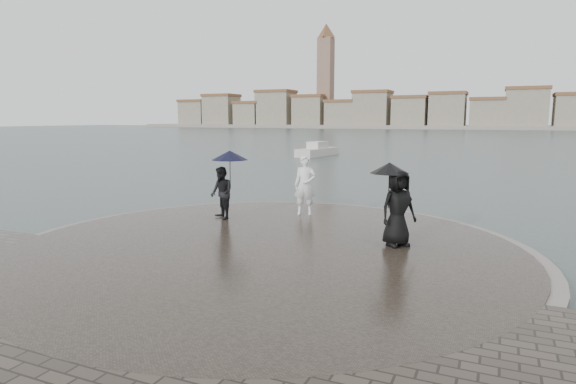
% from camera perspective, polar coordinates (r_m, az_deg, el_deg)
% --- Properties ---
extents(ground, '(400.00, 400.00, 0.00)m').
position_cam_1_polar(ground, '(8.76, -13.26, -13.83)').
color(ground, '#2B3835').
rests_on(ground, ground).
extents(kerb_ring, '(12.50, 12.50, 0.32)m').
position_cam_1_polar(kerb_ring, '(11.52, -2.65, -7.25)').
color(kerb_ring, gray).
rests_on(kerb_ring, ground).
extents(quay_tip, '(11.90, 11.90, 0.36)m').
position_cam_1_polar(quay_tip, '(11.51, -2.65, -7.15)').
color(quay_tip, '#2D261E').
rests_on(quay_tip, ground).
extents(statue, '(0.77, 0.62, 1.84)m').
position_cam_1_polar(statue, '(14.90, 2.04, 0.81)').
color(statue, white).
rests_on(statue, quay_tip).
extents(visitor_left, '(1.28, 1.11, 2.04)m').
position_cam_1_polar(visitor_left, '(14.35, -7.57, 1.36)').
color(visitor_left, black).
rests_on(visitor_left, quay_tip).
extents(visitor_right, '(1.23, 1.08, 1.95)m').
position_cam_1_polar(visitor_right, '(11.49, 12.71, -0.93)').
color(visitor_right, black).
rests_on(visitor_right, quay_tip).
extents(far_skyline, '(260.00, 20.00, 37.00)m').
position_cam_1_polar(far_skyline, '(167.50, 20.37, 8.91)').
color(far_skyline, gray).
rests_on(far_skyline, ground).
extents(boats, '(34.70, 9.93, 1.50)m').
position_cam_1_polar(boats, '(43.19, 24.39, 3.99)').
color(boats, silver).
rests_on(boats, ground).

